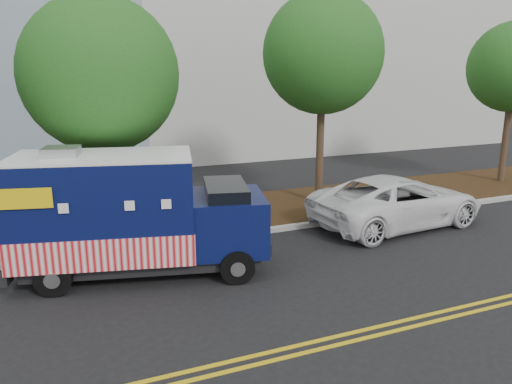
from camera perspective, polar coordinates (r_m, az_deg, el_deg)
name	(u,v)px	position (r m, az deg, el deg)	size (l,w,h in m)	color
ground	(165,267)	(12.58, -10.31, -8.40)	(120.00, 120.00, 0.00)	black
curb	(154,246)	(13.84, -11.60, -6.01)	(120.00, 0.18, 0.15)	#9E9E99
mulch_strip	(140,224)	(15.80, -13.11, -3.55)	(120.00, 4.00, 0.15)	black
centerline_near	(225,363)	(8.75, -3.53, -18.88)	(120.00, 0.10, 0.01)	gold
centerline_far	(230,371)	(8.55, -2.95, -19.74)	(120.00, 0.10, 0.01)	gold
tree_b	(100,75)	(14.27, -17.38, 12.67)	(4.18, 4.18, 6.66)	#38281C
tree_c	(323,54)	(17.17, 7.65, 15.41)	(4.00, 4.00, 7.21)	#38281C
sign_post	(41,214)	(13.61, -23.35, -2.28)	(0.06, 0.06, 2.40)	#473828
food_truck	(129,217)	(11.92, -14.34, -2.83)	(6.13, 3.40, 3.06)	black
white_car	(397,201)	(15.89, 15.83, -1.01)	(2.56, 5.56, 1.54)	white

